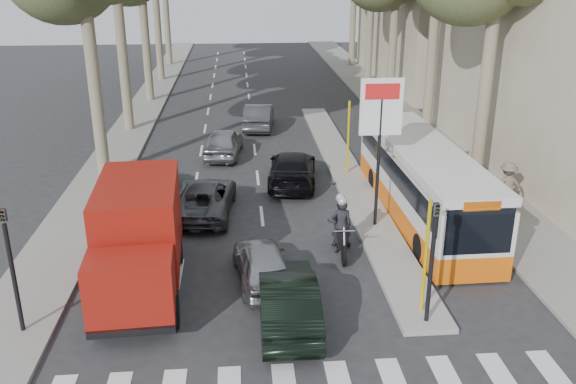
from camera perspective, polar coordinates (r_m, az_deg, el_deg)
name	(u,v)px	position (r m, az deg, el deg)	size (l,w,h in m)	color
ground	(302,302)	(18.11, 1.32, -10.22)	(120.00, 120.00, 0.00)	#28282B
sidewalk_right	(389,105)	(42.74, 9.40, 8.01)	(3.20, 70.00, 0.12)	gray
median_left	(149,100)	(44.85, -12.87, 8.37)	(2.40, 64.00, 0.12)	gray
traffic_island	(347,174)	(28.43, 5.53, 1.72)	(1.50, 26.00, 0.16)	gray
billboard	(380,132)	(21.76, 8.60, 5.58)	(1.50, 12.10, 5.60)	yellow
traffic_light_island	(433,243)	(16.29, 13.45, -4.67)	(0.16, 0.41, 3.60)	black
traffic_light_left	(9,250)	(17.03, -24.67, -4.94)	(0.16, 0.41, 3.60)	black
silver_hatchback	(262,264)	(18.77, -2.41, -6.76)	(1.54, 3.83, 1.30)	#9A9EA2
dark_hatchback	(288,298)	(16.84, -0.01, -9.92)	(1.54, 4.42, 1.46)	black
queue_car_a	(204,198)	(24.00, -7.87, -0.57)	(2.20, 4.77, 1.33)	#46484D
queue_car_b	(292,168)	(27.03, 0.41, 2.24)	(2.03, 4.98, 1.45)	black
queue_car_c	(224,142)	(31.13, -6.05, 4.64)	(1.71, 4.24, 1.44)	#95979C
queue_car_d	(259,116)	(36.30, -2.75, 7.10)	(1.56, 4.49, 1.48)	#43444A
queue_car_e	(153,183)	(26.24, -12.56, 0.86)	(1.68, 4.14, 1.20)	black
red_truck	(138,238)	(18.52, -13.82, -4.17)	(2.62, 6.16, 3.22)	black
city_bus	(422,180)	(23.77, 12.47, 1.11)	(2.56, 10.97, 2.88)	#E35D0C
motorcycle	(340,225)	(20.76, 4.93, -3.12)	(0.89, 2.44, 2.07)	black
pedestrian_near	(455,173)	(26.18, 15.39, 1.71)	(1.15, 0.56, 1.96)	#3F3048
pedestrian_far	(507,186)	(25.39, 19.80, 0.56)	(1.24, 0.55, 1.92)	#675C4D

